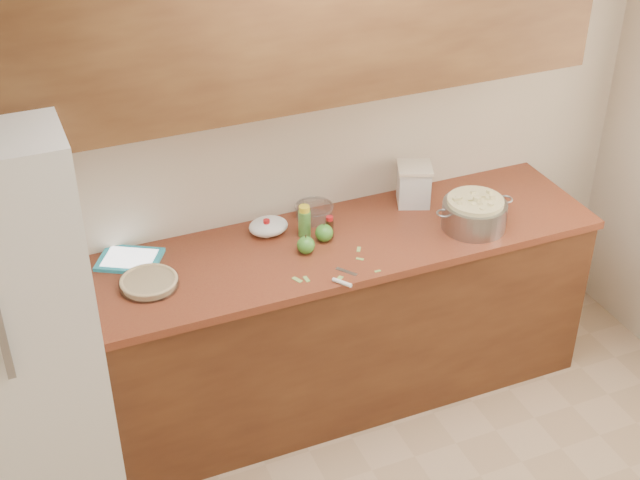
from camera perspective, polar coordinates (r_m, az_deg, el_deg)
name	(u,v)px	position (r m, az deg, el deg)	size (l,w,h in m)	color
room_shell	(510,378)	(2.85, 12.08, -8.64)	(3.60, 3.60, 3.60)	tan
counter_run	(324,322)	(4.38, 0.28, -5.29)	(2.64, 0.68, 0.92)	brown
upper_cabinets	(311,16)	(3.79, -0.60, 14.17)	(2.60, 0.34, 0.70)	brown
fridge	(3,326)	(3.87, -19.64, -5.19)	(0.70, 0.70, 1.80)	white
pie	(149,282)	(3.89, -10.89, -2.68)	(0.26, 0.26, 0.04)	silver
colander	(474,214)	(4.26, 9.84, 1.67)	(0.41, 0.30, 0.15)	gray
flour_canister	(414,184)	(4.41, 6.02, 3.57)	(0.22, 0.22, 0.21)	silver
tablet	(130,259)	(4.07, -12.08, -1.22)	(0.34, 0.31, 0.02)	#29ABC8
paring_knife	(343,281)	(3.85, 1.46, -2.64)	(0.13, 0.17, 0.02)	gray
lemon_bottle	(304,222)	(4.13, -1.00, 1.18)	(0.06, 0.06, 0.16)	#4C8C38
cinnamon_shaker	(267,228)	(4.15, -3.43, 0.74)	(0.04, 0.04, 0.09)	beige
vanilla_bottle	(330,227)	(4.13, 0.61, 0.84)	(0.04, 0.04, 0.11)	black
mixing_bowl	(314,211)	(4.29, -0.38, 1.87)	(0.19, 0.19, 0.07)	silver
paper_towel	(268,226)	(4.17, -3.32, 0.88)	(0.19, 0.15, 0.08)	white
apple_left	(306,245)	(4.02, -0.91, -0.33)	(0.08, 0.08, 0.09)	#428E2E
apple_center	(324,233)	(4.11, 0.27, 0.46)	(0.08, 0.08, 0.10)	#428E2E
peel_a	(378,271)	(3.93, 3.72, -2.00)	(0.03, 0.01, 0.00)	#8EB859
peel_b	(359,249)	(4.07, 2.49, -0.60)	(0.04, 0.02, 0.00)	#8EB859
peel_c	(306,279)	(3.87, -0.87, -2.52)	(0.04, 0.02, 0.00)	#8EB859
peel_d	(297,280)	(3.87, -1.47, -2.56)	(0.05, 0.02, 0.00)	#8EB859
peel_e	(360,259)	(4.00, 2.56, -1.22)	(0.03, 0.01, 0.00)	#8EB859
peel_f	(339,279)	(3.87, 1.21, -2.53)	(0.05, 0.02, 0.00)	#8EB859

